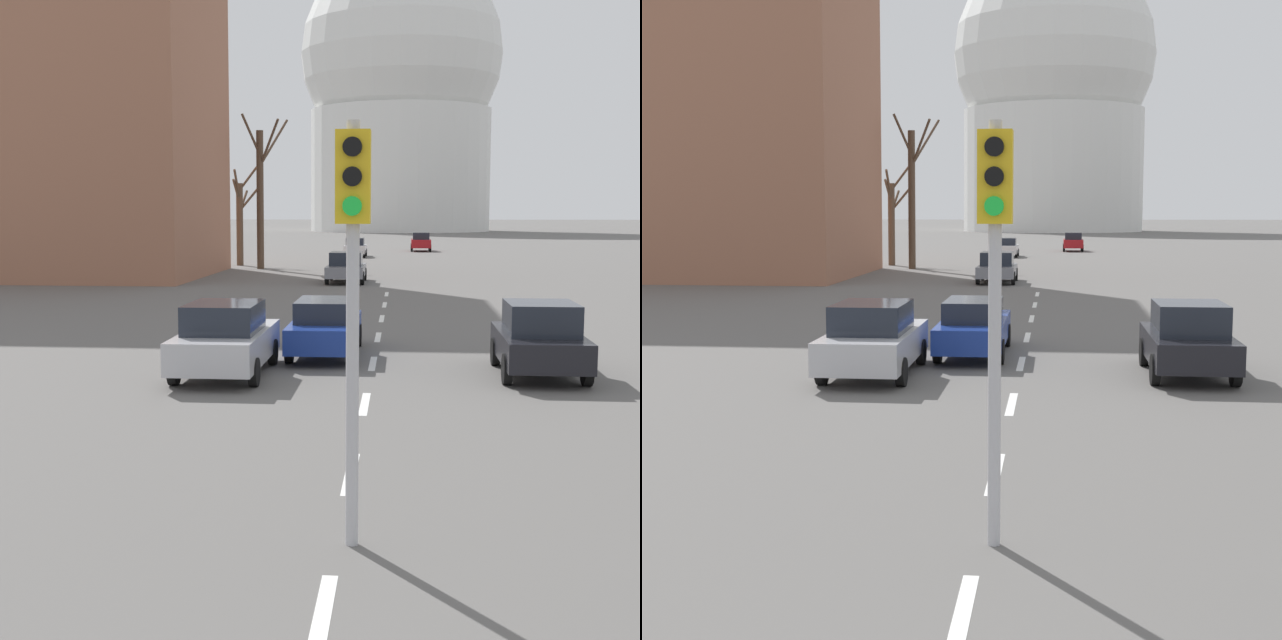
% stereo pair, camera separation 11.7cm
% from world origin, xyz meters
% --- Properties ---
extents(lane_stripe_0, '(0.16, 2.00, 0.01)m').
position_xyz_m(lane_stripe_0, '(0.00, 4.49, 0.00)').
color(lane_stripe_0, silver).
rests_on(lane_stripe_0, ground_plane).
extents(lane_stripe_1, '(0.16, 2.00, 0.01)m').
position_xyz_m(lane_stripe_1, '(0.00, 8.99, 0.00)').
color(lane_stripe_1, silver).
rests_on(lane_stripe_1, ground_plane).
extents(lane_stripe_2, '(0.16, 2.00, 0.01)m').
position_xyz_m(lane_stripe_2, '(0.00, 13.49, 0.00)').
color(lane_stripe_2, silver).
rests_on(lane_stripe_2, ground_plane).
extents(lane_stripe_3, '(0.16, 2.00, 0.01)m').
position_xyz_m(lane_stripe_3, '(0.00, 17.99, 0.00)').
color(lane_stripe_3, silver).
rests_on(lane_stripe_3, ground_plane).
extents(lane_stripe_4, '(0.16, 2.00, 0.01)m').
position_xyz_m(lane_stripe_4, '(0.00, 22.49, 0.00)').
color(lane_stripe_4, silver).
rests_on(lane_stripe_4, ground_plane).
extents(lane_stripe_5, '(0.16, 2.00, 0.01)m').
position_xyz_m(lane_stripe_5, '(0.00, 26.99, 0.00)').
color(lane_stripe_5, silver).
rests_on(lane_stripe_5, ground_plane).
extents(lane_stripe_6, '(0.16, 2.00, 0.01)m').
position_xyz_m(lane_stripe_6, '(0.00, 31.49, 0.00)').
color(lane_stripe_6, silver).
rests_on(lane_stripe_6, ground_plane).
extents(lane_stripe_7, '(0.16, 2.00, 0.01)m').
position_xyz_m(lane_stripe_7, '(0.00, 35.99, 0.00)').
color(lane_stripe_7, silver).
rests_on(lane_stripe_7, ground_plane).
extents(traffic_signal_centre_tall, '(0.36, 0.34, 4.53)m').
position_xyz_m(traffic_signal_centre_tall, '(0.16, 6.34, 3.18)').
color(traffic_signal_centre_tall, '#B2B2B7').
rests_on(traffic_signal_centre_tall, ground_plane).
extents(sedan_near_left, '(1.73, 4.42, 1.51)m').
position_xyz_m(sedan_near_left, '(-3.08, 68.23, 0.77)').
color(sedan_near_left, silver).
rests_on(sedan_near_left, ground_plane).
extents(sedan_near_right, '(1.68, 4.55, 1.42)m').
position_xyz_m(sedan_near_right, '(-1.24, 19.22, 0.73)').
color(sedan_near_right, navy).
rests_on(sedan_near_right, ground_plane).
extents(sedan_mid_centre, '(1.94, 4.51, 1.57)m').
position_xyz_m(sedan_mid_centre, '(-2.17, 42.25, 0.80)').
color(sedan_mid_centre, slate).
rests_on(sedan_mid_centre, ground_plane).
extents(sedan_far_left, '(1.82, 3.85, 1.64)m').
position_xyz_m(sedan_far_left, '(3.70, 16.77, 0.82)').
color(sedan_far_left, black).
rests_on(sedan_far_left, ground_plane).
extents(sedan_far_right, '(1.87, 4.33, 1.62)m').
position_xyz_m(sedan_far_right, '(-3.19, 16.23, 0.81)').
color(sedan_far_right, '#B7B7BC').
rests_on(sedan_far_right, ground_plane).
extents(sedan_distant_centre, '(1.83, 4.18, 1.70)m').
position_xyz_m(sedan_distant_centre, '(2.32, 79.02, 0.86)').
color(sedan_distant_centre, maroon).
rests_on(sedan_distant_centre, ground_plane).
extents(bare_tree_left_near, '(2.55, 4.15, 9.60)m').
position_xyz_m(bare_tree_left_near, '(-8.20, 52.67, 4.77)').
color(bare_tree_left_near, brown).
rests_on(bare_tree_left_near, ground_plane).
extents(bare_tree_left_far, '(1.72, 3.08, 6.61)m').
position_xyz_m(bare_tree_left_far, '(-10.16, 56.16, 3.16)').
color(bare_tree_left_far, brown).
rests_on(bare_tree_left_far, ground_plane).
extents(capitol_dome, '(36.61, 36.61, 51.70)m').
position_xyz_m(capitol_dome, '(0.00, 164.08, 25.19)').
color(capitol_dome, silver).
rests_on(capitol_dome, ground_plane).
extents(apartment_block_left, '(18.00, 14.00, 23.17)m').
position_xyz_m(apartment_block_left, '(-19.23, 46.03, 11.59)').
color(apartment_block_left, '#9E664C').
rests_on(apartment_block_left, ground_plane).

